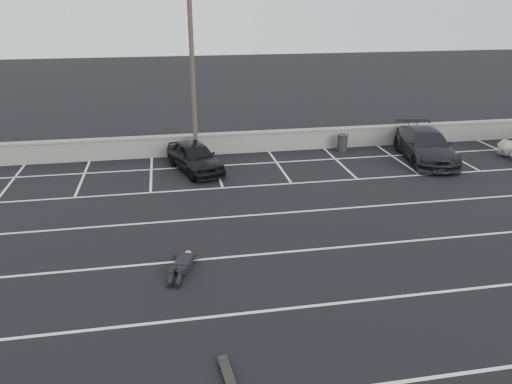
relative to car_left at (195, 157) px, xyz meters
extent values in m
plane|color=black|center=(2.99, -11.47, -0.68)|extent=(120.00, 120.00, 0.00)
cube|color=gray|center=(2.99, 2.53, -0.18)|extent=(50.00, 0.35, 1.00)
cube|color=gray|center=(2.99, 2.53, 0.34)|extent=(50.00, 0.45, 0.08)
cube|color=silver|center=(2.99, -14.47, -0.67)|extent=(36.00, 0.10, 0.01)
cube|color=silver|center=(2.99, -11.47, -0.67)|extent=(36.00, 0.10, 0.01)
cube|color=silver|center=(2.99, -8.47, -0.67)|extent=(36.00, 0.10, 0.01)
cube|color=silver|center=(2.99, -5.47, -0.67)|extent=(36.00, 0.10, 0.01)
cube|color=silver|center=(2.99, -2.47, -0.67)|extent=(36.00, 0.10, 0.01)
cube|color=silver|center=(2.99, 0.53, -0.67)|extent=(36.00, 0.10, 0.01)
cube|color=silver|center=(-8.01, 0.03, -0.67)|extent=(0.10, 5.00, 0.01)
cube|color=silver|center=(-5.01, 0.03, -0.67)|extent=(0.10, 5.00, 0.01)
cube|color=silver|center=(-2.01, 0.03, -0.67)|extent=(0.10, 5.00, 0.01)
cube|color=silver|center=(0.99, 0.03, -0.67)|extent=(0.10, 5.00, 0.01)
cube|color=silver|center=(3.99, 0.03, -0.67)|extent=(0.10, 5.00, 0.01)
cube|color=silver|center=(6.99, 0.03, -0.67)|extent=(0.10, 5.00, 0.01)
cube|color=silver|center=(9.99, 0.03, -0.67)|extent=(0.10, 5.00, 0.01)
cube|color=silver|center=(12.99, 0.03, -0.67)|extent=(0.10, 5.00, 0.01)
cube|color=silver|center=(15.99, 0.03, -0.67)|extent=(0.10, 5.00, 0.01)
imported|color=black|center=(0.00, 0.00, 0.00)|extent=(2.79, 4.27, 1.35)
imported|color=black|center=(11.25, -0.41, 0.07)|extent=(2.99, 5.46, 1.50)
cylinder|color=#4C4238|center=(0.18, 1.73, 3.60)|extent=(0.23, 0.23, 8.54)
cylinder|color=#252527|center=(7.77, 1.78, -0.26)|extent=(0.65, 0.65, 0.84)
cylinder|color=#252527|center=(7.77, 1.78, 0.18)|extent=(0.72, 0.72, 0.05)
cube|color=black|center=(-0.26, -13.64, -0.58)|extent=(0.30, 0.87, 0.02)
cube|color=#252527|center=(-0.28, -13.36, -0.62)|extent=(0.18, 0.07, 0.04)
cube|color=#252527|center=(-0.23, -13.92, -0.62)|extent=(0.18, 0.07, 0.04)
cylinder|color=black|center=(-0.39, -13.37, -0.64)|extent=(0.04, 0.06, 0.06)
cylinder|color=black|center=(-0.18, -13.35, -0.64)|extent=(0.04, 0.06, 0.06)
cylinder|color=black|center=(-0.12, -13.91, -0.64)|extent=(0.04, 0.06, 0.06)
camera|label=1|loc=(-1.18, -22.06, 6.87)|focal=35.00mm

